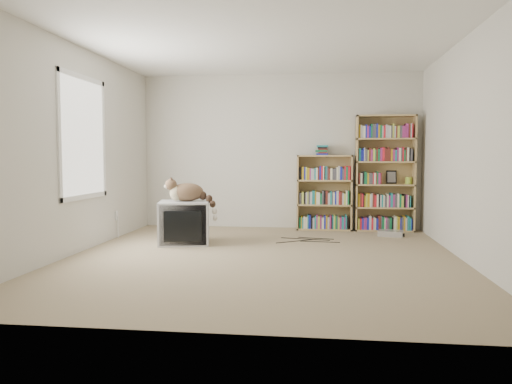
# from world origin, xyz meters

# --- Properties ---
(floor) EXTENTS (4.50, 5.00, 0.01)m
(floor) POSITION_xyz_m (0.00, 0.00, 0.00)
(floor) COLOR gray
(floor) RESTS_ON ground
(wall_back) EXTENTS (4.50, 0.02, 2.50)m
(wall_back) POSITION_xyz_m (0.00, 2.50, 1.25)
(wall_back) COLOR beige
(wall_back) RESTS_ON floor
(wall_front) EXTENTS (4.50, 0.02, 2.50)m
(wall_front) POSITION_xyz_m (0.00, -2.50, 1.25)
(wall_front) COLOR beige
(wall_front) RESTS_ON floor
(wall_left) EXTENTS (0.02, 5.00, 2.50)m
(wall_left) POSITION_xyz_m (-2.25, 0.00, 1.25)
(wall_left) COLOR beige
(wall_left) RESTS_ON floor
(wall_right) EXTENTS (0.02, 5.00, 2.50)m
(wall_right) POSITION_xyz_m (2.25, 0.00, 1.25)
(wall_right) COLOR beige
(wall_right) RESTS_ON floor
(ceiling) EXTENTS (4.50, 5.00, 0.02)m
(ceiling) POSITION_xyz_m (0.00, 0.00, 2.50)
(ceiling) COLOR white
(ceiling) RESTS_ON wall_back
(window) EXTENTS (0.02, 1.22, 1.52)m
(window) POSITION_xyz_m (-2.24, 0.20, 1.40)
(window) COLOR white
(window) RESTS_ON wall_left
(crt_tv) EXTENTS (0.76, 0.71, 0.57)m
(crt_tv) POSITION_xyz_m (-1.15, 0.82, 0.28)
(crt_tv) COLOR #ADADB0
(crt_tv) RESTS_ON floor
(cat) EXTENTS (0.75, 0.45, 0.54)m
(cat) POSITION_xyz_m (-1.06, 0.84, 0.66)
(cat) COLOR #3A2417
(cat) RESTS_ON crt_tv
(bookcase_tall) EXTENTS (0.90, 0.30, 1.81)m
(bookcase_tall) POSITION_xyz_m (1.67, 2.36, 0.86)
(bookcase_tall) COLOR tan
(bookcase_tall) RESTS_ON floor
(bookcase_short) EXTENTS (0.87, 0.30, 1.19)m
(bookcase_short) POSITION_xyz_m (0.73, 2.36, 0.54)
(bookcase_short) COLOR tan
(bookcase_short) RESTS_ON floor
(book_stack) EXTENTS (0.18, 0.24, 0.15)m
(book_stack) POSITION_xyz_m (0.69, 2.36, 1.27)
(book_stack) COLOR red
(book_stack) RESTS_ON bookcase_short
(green_mug) EXTENTS (0.10, 0.10, 0.11)m
(green_mug) POSITION_xyz_m (2.03, 2.34, 0.79)
(green_mug) COLOR #9BC237
(green_mug) RESTS_ON bookcase_tall
(framed_print) EXTENTS (0.16, 0.05, 0.21)m
(framed_print) POSITION_xyz_m (1.78, 2.44, 0.84)
(framed_print) COLOR black
(framed_print) RESTS_ON bookcase_tall
(dvd_player) EXTENTS (0.40, 0.32, 0.08)m
(dvd_player) POSITION_xyz_m (1.70, 1.81, 0.04)
(dvd_player) COLOR silver
(dvd_player) RESTS_ON floor
(wall_outlet) EXTENTS (0.01, 0.08, 0.13)m
(wall_outlet) POSITION_xyz_m (-2.24, 1.16, 0.32)
(wall_outlet) COLOR silver
(wall_outlet) RESTS_ON wall_left
(floor_cables) EXTENTS (1.20, 0.70, 0.01)m
(floor_cables) POSITION_xyz_m (0.19, 1.39, 0.00)
(floor_cables) COLOR black
(floor_cables) RESTS_ON floor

